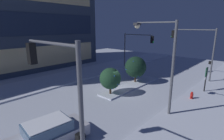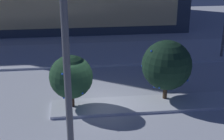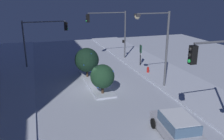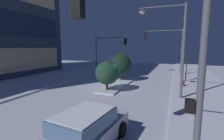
{
  "view_description": "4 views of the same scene",
  "coord_description": "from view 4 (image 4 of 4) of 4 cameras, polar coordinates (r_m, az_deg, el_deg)",
  "views": [
    {
      "loc": [
        -12.72,
        -10.95,
        6.58
      ],
      "look_at": [
        -0.68,
        -0.09,
        2.48
      ],
      "focal_mm": 27.74,
      "sensor_mm": 36.0,
      "label": 1
    },
    {
      "loc": [
        -0.76,
        -14.8,
        7.65
      ],
      "look_at": [
        1.04,
        0.19,
        1.83
      ],
      "focal_mm": 53.36,
      "sensor_mm": 36.0,
      "label": 2
    },
    {
      "loc": [
        -19.47,
        5.03,
        8.34
      ],
      "look_at": [
        -2.51,
        -0.46,
        2.7
      ],
      "focal_mm": 38.15,
      "sensor_mm": 36.0,
      "label": 3
    },
    {
      "loc": [
        -13.81,
        -5.72,
        3.94
      ],
      "look_at": [
        -0.97,
        -0.59,
        1.97
      ],
      "focal_mm": 25.89,
      "sensor_mm": 36.0,
      "label": 4
    }
  ],
  "objects": [
    {
      "name": "traffic_light_corner_near_left",
      "position": [
        4.64,
        11.17,
        10.97
      ],
      "size": [
        0.32,
        3.98,
        6.14
      ],
      "rotation": [
        0.0,
        0.0,
        1.57
      ],
      "color": "#565960",
      "rests_on": "ground"
    },
    {
      "name": "traffic_light_corner_far_right",
      "position": [
        25.35,
        -1.13,
        8.14
      ],
      "size": [
        0.32,
        5.25,
        5.56
      ],
      "rotation": [
        0.0,
        0.0,
        -1.57
      ],
      "color": "#565960",
      "rests_on": "ground"
    },
    {
      "name": "fire_hydrant",
      "position": [
        17.34,
        23.86,
        -4.43
      ],
      "size": [
        0.48,
        0.26,
        0.8
      ],
      "color": "red",
      "rests_on": "ground"
    },
    {
      "name": "car_near",
      "position": [
        6.74,
        -9.73,
        -20.63
      ],
      "size": [
        4.7,
        2.41,
        1.49
      ],
      "rotation": [
        0.0,
        0.0,
        -0.1
      ],
      "color": "#B7B7C1",
      "rests_on": "ground"
    },
    {
      "name": "decorated_tree_left_of_median",
      "position": [
        14.22,
        -1.78,
        -1.04
      ],
      "size": [
        2.09,
        2.09,
        2.73
      ],
      "color": "#473323",
      "rests_on": "ground"
    },
    {
      "name": "curb_strip_near",
      "position": [
        14.54,
        30.8,
        -8.49
      ],
      "size": [
        52.0,
        5.2,
        0.14
      ],
      "primitive_type": "cube",
      "color": "silver",
      "rests_on": "ground"
    },
    {
      "name": "traffic_light_corner_near_right",
      "position": [
        23.84,
        18.63,
        8.83
      ],
      "size": [
        0.32,
        5.34,
        6.38
      ],
      "rotation": [
        0.0,
        0.0,
        1.57
      ],
      "color": "#565960",
      "rests_on": "ground"
    },
    {
      "name": "ground",
      "position": [
        15.46,
        -0.7,
        -6.65
      ],
      "size": [
        52.0,
        52.0,
        0.0
      ],
      "primitive_type": "plane",
      "color": "silver"
    },
    {
      "name": "curb_strip_far",
      "position": [
        19.94,
        -22.89,
        -3.73
      ],
      "size": [
        52.0,
        5.2,
        0.14
      ],
      "primitive_type": "cube",
      "color": "silver",
      "rests_on": "ground"
    },
    {
      "name": "decorated_tree_median",
      "position": [
        18.67,
        3.09,
        1.97
      ],
      "size": [
        2.49,
        2.49,
        3.2
      ],
      "color": "#473323",
      "rests_on": "ground"
    },
    {
      "name": "street_lamp_arched",
      "position": [
        12.83,
        19.68,
        10.82
      ],
      "size": [
        0.56,
        3.38,
        7.01
      ],
      "rotation": [
        0.0,
        0.0,
        1.61
      ],
      "color": "#565960",
      "rests_on": "ground"
    },
    {
      "name": "median_strip",
      "position": [
        17.67,
        3.1,
        -4.55
      ],
      "size": [
        9.0,
        1.8,
        0.14
      ],
      "primitive_type": "cube",
      "color": "silver",
      "rests_on": "ground"
    },
    {
      "name": "parking_info_sign",
      "position": [
        19.91,
        24.78,
        0.87
      ],
      "size": [
        0.55,
        0.12,
        2.64
      ],
      "rotation": [
        0.0,
        0.0,
        1.52
      ],
      "color": "black",
      "rests_on": "ground"
    }
  ]
}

